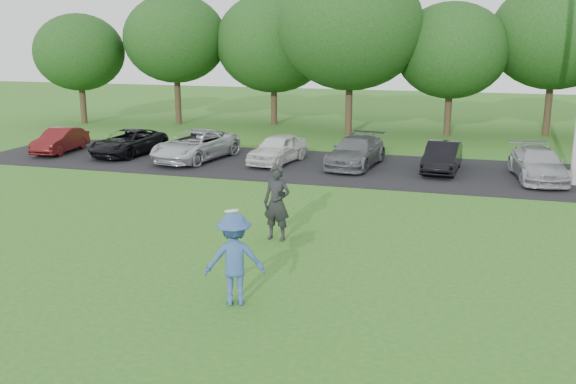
% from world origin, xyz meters
% --- Properties ---
extents(ground, '(100.00, 100.00, 0.00)m').
position_xyz_m(ground, '(0.00, 0.00, 0.00)').
color(ground, '#2A681D').
rests_on(ground, ground).
extents(parking_lot, '(32.00, 6.50, 0.03)m').
position_xyz_m(parking_lot, '(0.00, 13.00, 0.01)').
color(parking_lot, black).
rests_on(parking_lot, ground).
extents(frisbee_player, '(1.36, 1.08, 2.03)m').
position_xyz_m(frisbee_player, '(0.11, -0.55, 0.92)').
color(frisbee_player, '#355596').
rests_on(frisbee_player, ground).
extents(camera_bystander, '(0.76, 0.54, 1.96)m').
position_xyz_m(camera_bystander, '(-0.31, 3.55, 0.98)').
color(camera_bystander, black).
rests_on(camera_bystander, ground).
extents(parked_cars, '(28.22, 5.10, 1.24)m').
position_xyz_m(parked_cars, '(0.40, 13.00, 0.62)').
color(parked_cars, '#581314').
rests_on(parked_cars, parking_lot).
extents(tree_row, '(42.39, 9.85, 8.64)m').
position_xyz_m(tree_row, '(1.51, 22.76, 4.91)').
color(tree_row, '#38281C').
rests_on(tree_row, ground).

